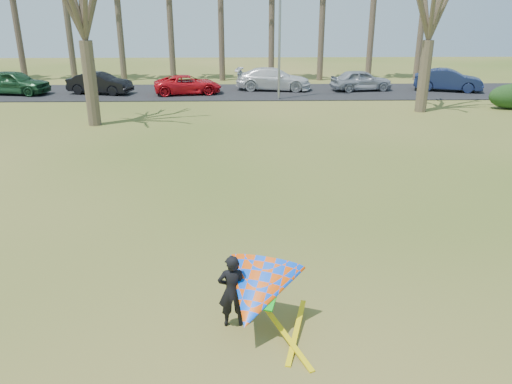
{
  "coord_description": "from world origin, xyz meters",
  "views": [
    {
      "loc": [
        -0.33,
        -10.6,
        5.85
      ],
      "look_at": [
        0.0,
        2.0,
        1.1
      ],
      "focal_mm": 35.0,
      "sensor_mm": 36.0,
      "label": 1
    }
  ],
  "objects_px": {
    "streetlight": "(282,28)",
    "car_5": "(448,80)",
    "car_2": "(188,85)",
    "car_4": "(361,80)",
    "car_3": "(273,79)",
    "car_0": "(14,82)",
    "kite_flyer": "(254,293)",
    "car_1": "(100,83)"
  },
  "relations": [
    {
      "from": "car_4",
      "to": "kite_flyer",
      "type": "xyz_separation_m",
      "value": [
        -8.26,
        -27.87,
        0.05
      ]
    },
    {
      "from": "car_2",
      "to": "car_1",
      "type": "bearing_deg",
      "value": 77.89
    },
    {
      "from": "kite_flyer",
      "to": "car_5",
      "type": "bearing_deg",
      "value": 62.4
    },
    {
      "from": "streetlight",
      "to": "car_5",
      "type": "height_order",
      "value": "streetlight"
    },
    {
      "from": "car_3",
      "to": "car_4",
      "type": "distance_m",
      "value": 6.25
    },
    {
      "from": "streetlight",
      "to": "car_2",
      "type": "bearing_deg",
      "value": 161.41
    },
    {
      "from": "streetlight",
      "to": "car_1",
      "type": "distance_m",
      "value": 13.06
    },
    {
      "from": "car_1",
      "to": "car_4",
      "type": "distance_m",
      "value": 18.28
    },
    {
      "from": "streetlight",
      "to": "kite_flyer",
      "type": "bearing_deg",
      "value": -95.36
    },
    {
      "from": "streetlight",
      "to": "car_0",
      "type": "relative_size",
      "value": 1.68
    },
    {
      "from": "streetlight",
      "to": "car_0",
      "type": "distance_m",
      "value": 18.62
    },
    {
      "from": "streetlight",
      "to": "car_2",
      "type": "height_order",
      "value": "streetlight"
    },
    {
      "from": "kite_flyer",
      "to": "streetlight",
      "type": "bearing_deg",
      "value": 84.64
    },
    {
      "from": "streetlight",
      "to": "kite_flyer",
      "type": "height_order",
      "value": "streetlight"
    },
    {
      "from": "car_3",
      "to": "car_5",
      "type": "bearing_deg",
      "value": -84.89
    },
    {
      "from": "streetlight",
      "to": "car_1",
      "type": "height_order",
      "value": "streetlight"
    },
    {
      "from": "car_0",
      "to": "streetlight",
      "type": "bearing_deg",
      "value": -86.49
    },
    {
      "from": "car_5",
      "to": "kite_flyer",
      "type": "relative_size",
      "value": 1.94
    },
    {
      "from": "car_5",
      "to": "kite_flyer",
      "type": "height_order",
      "value": "kite_flyer"
    },
    {
      "from": "car_3",
      "to": "car_4",
      "type": "height_order",
      "value": "car_3"
    },
    {
      "from": "car_0",
      "to": "car_4",
      "type": "xyz_separation_m",
      "value": [
        24.07,
        0.95,
        -0.08
      ]
    },
    {
      "from": "streetlight",
      "to": "car_5",
      "type": "relative_size",
      "value": 1.73
    },
    {
      "from": "car_2",
      "to": "car_4",
      "type": "relative_size",
      "value": 1.07
    },
    {
      "from": "car_0",
      "to": "car_2",
      "type": "distance_m",
      "value": 11.87
    },
    {
      "from": "car_1",
      "to": "kite_flyer",
      "type": "xyz_separation_m",
      "value": [
        10.0,
        -26.95,
        0.06
      ]
    },
    {
      "from": "streetlight",
      "to": "car_2",
      "type": "xyz_separation_m",
      "value": [
        -6.26,
        2.1,
        -3.77
      ]
    },
    {
      "from": "car_4",
      "to": "car_5",
      "type": "xyz_separation_m",
      "value": [
        6.13,
        -0.33,
        0.03
      ]
    },
    {
      "from": "kite_flyer",
      "to": "car_3",
      "type": "bearing_deg",
      "value": 85.91
    },
    {
      "from": "car_5",
      "to": "car_0",
      "type": "bearing_deg",
      "value": 109.69
    },
    {
      "from": "car_0",
      "to": "kite_flyer",
      "type": "relative_size",
      "value": 1.99
    },
    {
      "from": "car_0",
      "to": "kite_flyer",
      "type": "xyz_separation_m",
      "value": [
        15.81,
        -26.93,
        -0.03
      ]
    },
    {
      "from": "car_5",
      "to": "kite_flyer",
      "type": "xyz_separation_m",
      "value": [
        -14.4,
        -27.55,
        0.02
      ]
    },
    {
      "from": "car_2",
      "to": "car_3",
      "type": "distance_m",
      "value": 6.18
    },
    {
      "from": "car_0",
      "to": "car_3",
      "type": "bearing_deg",
      "value": -74.84
    },
    {
      "from": "car_3",
      "to": "car_1",
      "type": "bearing_deg",
      "value": 104.99
    },
    {
      "from": "car_4",
      "to": "kite_flyer",
      "type": "relative_size",
      "value": 1.8
    },
    {
      "from": "car_0",
      "to": "kite_flyer",
      "type": "height_order",
      "value": "kite_flyer"
    },
    {
      "from": "car_4",
      "to": "streetlight",
      "type": "bearing_deg",
      "value": 109.65
    },
    {
      "from": "car_3",
      "to": "car_5",
      "type": "height_order",
      "value": "car_3"
    },
    {
      "from": "car_2",
      "to": "car_3",
      "type": "height_order",
      "value": "car_3"
    },
    {
      "from": "car_1",
      "to": "car_3",
      "type": "distance_m",
      "value": 12.1
    },
    {
      "from": "car_0",
      "to": "car_5",
      "type": "distance_m",
      "value": 30.21
    }
  ]
}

